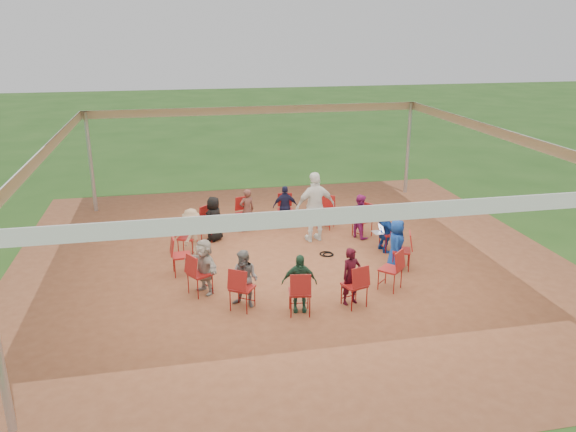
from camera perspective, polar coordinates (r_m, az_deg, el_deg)
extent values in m
plane|color=#254D18|center=(13.40, 0.31, -4.64)|extent=(80.00, 80.00, 0.00)
plane|color=brown|center=(13.40, 0.31, -4.62)|extent=(13.00, 13.00, 0.00)
cylinder|color=#B2B2B7|center=(17.63, -19.41, 5.14)|extent=(0.12, 0.12, 3.00)
cylinder|color=#B2B2B7|center=(19.03, 12.09, 6.72)|extent=(0.12, 0.12, 3.00)
plane|color=white|center=(12.52, 0.34, 8.07)|extent=(10.30, 10.30, 0.00)
cube|color=white|center=(7.74, 8.28, 0.23)|extent=(10.30, 0.03, 0.24)
cube|color=white|center=(17.55, -3.22, 10.69)|extent=(10.30, 0.03, 0.24)
cube|color=white|center=(12.55, -23.46, 5.99)|extent=(0.03, 10.30, 0.24)
cube|color=white|center=(14.50, 20.86, 7.83)|extent=(0.03, 10.30, 0.24)
imported|color=#133B95|center=(14.03, 9.89, -1.24)|extent=(0.50, 1.12, 1.18)
imported|color=#9C2172|center=(14.83, 7.29, 0.00)|extent=(0.57, 0.66, 1.18)
imported|color=#191A39|center=(15.47, -0.27, 0.95)|extent=(0.73, 0.45, 1.18)
imported|color=brown|center=(15.22, -4.19, 0.60)|extent=(0.49, 0.40, 1.18)
imported|color=black|center=(14.62, -7.53, -0.29)|extent=(0.64, 0.63, 1.18)
imported|color=#9F8261|center=(13.75, -9.75, -1.64)|extent=(0.63, 0.85, 1.18)
imported|color=#AFA599|center=(11.80, -8.49, -5.07)|extent=(0.90, 1.15, 1.18)
imported|color=slate|center=(11.14, -4.41, -6.40)|extent=(0.66, 0.59, 1.18)
imported|color=#255139|center=(10.95, 1.15, -6.81)|extent=(0.73, 0.45, 1.18)
imported|color=#3A0914|center=(11.29, 6.44, -6.11)|extent=(0.49, 0.40, 1.18)
imported|color=#133B95|center=(13.04, 10.95, -2.85)|extent=(0.51, 0.65, 1.18)
imported|color=white|center=(14.41, 2.79, 0.93)|extent=(1.15, 0.71, 1.83)
torus|color=black|center=(13.81, 3.91, -3.87)|extent=(0.35, 0.35, 0.03)
torus|color=black|center=(13.78, 4.11, -3.92)|extent=(0.28, 0.28, 0.03)
cube|color=#B7B7BC|center=(13.97, 9.06, -1.67)|extent=(0.23, 0.32, 0.01)
cube|color=#B7B7BC|center=(13.97, 9.47, -1.23)|extent=(0.09, 0.31, 0.20)
cube|color=#CCE0FF|center=(13.97, 9.44, -1.23)|extent=(0.07, 0.27, 0.17)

